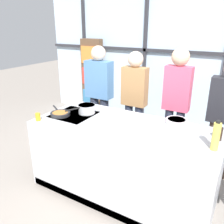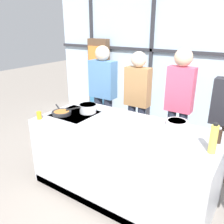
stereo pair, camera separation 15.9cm
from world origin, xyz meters
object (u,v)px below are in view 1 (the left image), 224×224
frying_pan (60,114)px  mixing_bowl (176,121)px  juice_glass_near (38,117)px  saucepan (87,109)px  spectator_far_left (99,91)px  spectator_center_right (176,99)px  spectator_center_left (134,97)px  white_plate (148,146)px  oil_bottle (216,136)px  pepper_grinder (220,133)px

frying_pan → mixing_bowl: mixing_bowl is taller
juice_glass_near → saucepan: bearing=55.1°
spectator_far_left → spectator_center_right: size_ratio=0.98×
spectator_center_left → juice_glass_near: (-0.67, -1.36, -0.01)m
white_plate → oil_bottle: bearing=25.1°
frying_pan → white_plate: size_ratio=1.70×
white_plate → mixing_bowl: (0.07, 0.70, 0.03)m
spectator_center_left → pepper_grinder: (1.34, -0.79, 0.02)m
spectator_far_left → mixing_bowl: spectator_far_left is taller
frying_pan → mixing_bowl: 1.49m
spectator_center_right → oil_bottle: (0.67, -1.03, 0.02)m
spectator_center_left → frying_pan: bearing=62.6°
oil_bottle → pepper_grinder: size_ratio=1.71×
spectator_center_left → mixing_bowl: size_ratio=6.50×
pepper_grinder → mixing_bowl: bearing=158.5°
oil_bottle → juice_glass_near: oil_bottle is taller
frying_pan → saucepan: 0.35m
spectator_center_left → frying_pan: size_ratio=3.95×
spectator_far_left → spectator_center_left: 0.66m
spectator_far_left → saucepan: 0.91m
spectator_far_left → juice_glass_near: bearing=89.6°
spectator_center_left → mixing_bowl: bearing=145.0°
spectator_center_left → mixing_bowl: (0.84, -0.59, -0.02)m
spectator_center_right → frying_pan: 1.64m
mixing_bowl → pepper_grinder: size_ratio=1.45×
spectator_center_right → frying_pan: spectator_center_right is taller
mixing_bowl → juice_glass_near: bearing=-152.9°
spectator_center_left → juice_glass_near: size_ratio=17.02×
spectator_far_left → spectator_center_left: size_ratio=1.03×
frying_pan → juice_glass_near: bearing=-111.4°
spectator_center_right → white_plate: 1.30m
juice_glass_near → spectator_far_left: bearing=89.6°
saucepan → white_plate: saucepan is taller
saucepan → spectator_center_right: bearing=40.9°
saucepan → oil_bottle: (1.64, -0.19, 0.08)m
juice_glass_near → spectator_center_right: bearing=45.6°
mixing_bowl → spectator_far_left: bearing=158.6°
mixing_bowl → oil_bottle: (0.49, -0.44, 0.11)m
spectator_far_left → juice_glass_near: 1.36m
frying_pan → pepper_grinder: size_ratio=2.38×
oil_bottle → spectator_center_left: bearing=142.4°
white_plate → saucepan: bearing=157.2°
frying_pan → juice_glass_near: 0.30m
spectator_far_left → white_plate: bearing=137.9°
saucepan → juice_glass_near: saucepan is taller
mixing_bowl → oil_bottle: 0.67m
white_plate → frying_pan: bearing=171.1°
spectator_center_left → pepper_grinder: 1.56m
frying_pan → pepper_grinder: (1.90, 0.30, 0.06)m
white_plate → pepper_grinder: 0.77m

